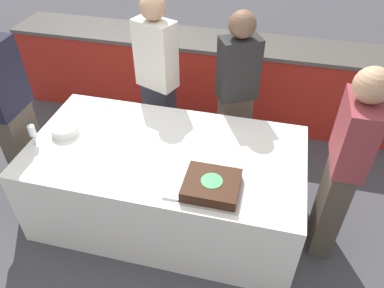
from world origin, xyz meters
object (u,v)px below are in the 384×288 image
(person_cutting_cake, at_px, (236,93))
(cake, at_px, (212,185))
(plate_stack, at_px, (65,129))
(person_standing_back, at_px, (158,80))
(person_seated_right, at_px, (343,168))
(person_seated_left, at_px, (12,113))
(wine_glass, at_px, (32,131))

(person_cutting_cake, bearing_deg, cake, 61.22)
(plate_stack, bearing_deg, person_standing_back, 55.01)
(plate_stack, height_order, person_seated_right, person_seated_right)
(plate_stack, distance_m, person_seated_right, 2.12)
(person_cutting_cake, height_order, person_standing_back, person_standing_back)
(plate_stack, distance_m, person_seated_left, 0.46)
(cake, relative_size, person_cutting_cake, 0.26)
(person_standing_back, bearing_deg, person_seated_right, 174.78)
(wine_glass, xyz_separation_m, person_seated_left, (-0.28, 0.16, 0.01))
(person_seated_left, bearing_deg, person_standing_back, -51.57)
(cake, height_order, plate_stack, cake)
(wine_glass, height_order, person_standing_back, person_standing_back)
(wine_glass, bearing_deg, person_standing_back, 53.45)
(cake, relative_size, person_seated_right, 0.26)
(person_cutting_cake, relative_size, person_seated_right, 0.98)
(person_seated_right, bearing_deg, person_cutting_cake, -132.40)
(plate_stack, bearing_deg, wine_glass, -132.71)
(plate_stack, distance_m, person_cutting_cake, 1.48)
(wine_glass, height_order, person_cutting_cake, person_cutting_cake)
(cake, xyz_separation_m, person_seated_right, (0.86, 0.32, 0.06))
(person_seated_left, bearing_deg, person_cutting_cake, -65.50)
(person_cutting_cake, distance_m, person_seated_left, 1.88)
(cake, height_order, person_seated_right, person_seated_right)
(person_seated_left, height_order, person_seated_right, person_seated_left)
(cake, xyz_separation_m, wine_glass, (-1.43, 0.16, 0.08))
(cake, bearing_deg, wine_glass, 173.59)
(cake, xyz_separation_m, plate_stack, (-1.27, 0.34, -0.01))
(plate_stack, bearing_deg, person_seated_left, -178.47)
(cake, bearing_deg, person_seated_right, 20.75)
(plate_stack, bearing_deg, person_seated_right, -0.32)
(person_cutting_cake, bearing_deg, person_seated_left, -4.28)
(person_cutting_cake, relative_size, person_seated_left, 0.94)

